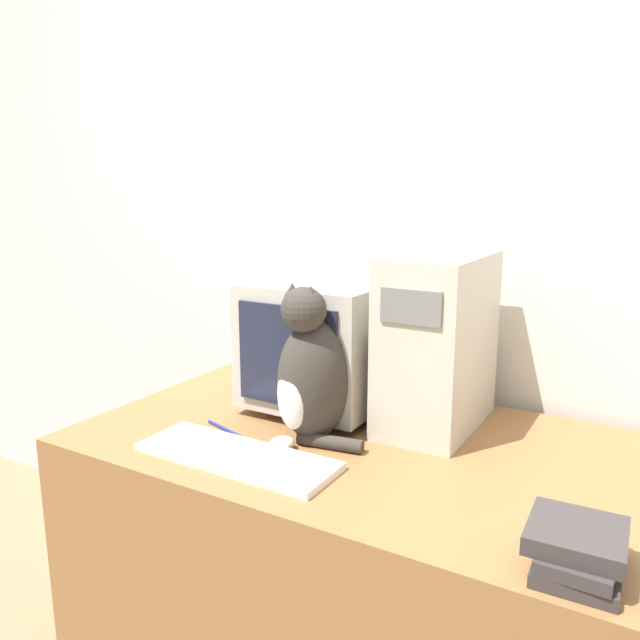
# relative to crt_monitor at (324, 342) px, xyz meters

# --- Properties ---
(wall_back) EXTENTS (7.00, 0.05, 2.50)m
(wall_back) POSITION_rel_crt_monitor_xyz_m (0.19, 0.32, 0.29)
(wall_back) COLOR silver
(wall_back) RESTS_ON ground_plane
(desk) EXTENTS (1.40, 0.84, 0.77)m
(desk) POSITION_rel_crt_monitor_xyz_m (0.19, -0.16, -0.58)
(desk) COLOR olive
(desk) RESTS_ON ground_plane
(crt_monitor) EXTENTS (0.37, 0.40, 0.37)m
(crt_monitor) POSITION_rel_crt_monitor_xyz_m (0.00, 0.00, 0.00)
(crt_monitor) COLOR #BCB7AD
(crt_monitor) RESTS_ON desk
(computer_tower) EXTENTS (0.22, 0.39, 0.46)m
(computer_tower) POSITION_rel_crt_monitor_xyz_m (0.32, 0.03, 0.04)
(computer_tower) COLOR beige
(computer_tower) RESTS_ON desk
(keyboard) EXTENTS (0.49, 0.17, 0.02)m
(keyboard) POSITION_rel_crt_monitor_xyz_m (0.01, -0.42, -0.18)
(keyboard) COLOR silver
(keyboard) RESTS_ON desk
(cat) EXTENTS (0.25, 0.27, 0.40)m
(cat) POSITION_rel_crt_monitor_xyz_m (0.09, -0.23, -0.02)
(cat) COLOR #38332D
(cat) RESTS_ON desk
(book_stack) EXTENTS (0.16, 0.19, 0.08)m
(book_stack) POSITION_rel_crt_monitor_xyz_m (0.76, -0.47, -0.15)
(book_stack) COLOR #383333
(book_stack) RESTS_ON desk
(pen) EXTENTS (0.15, 0.05, 0.01)m
(pen) POSITION_rel_crt_monitor_xyz_m (-0.13, -0.29, -0.19)
(pen) COLOR navy
(pen) RESTS_ON desk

